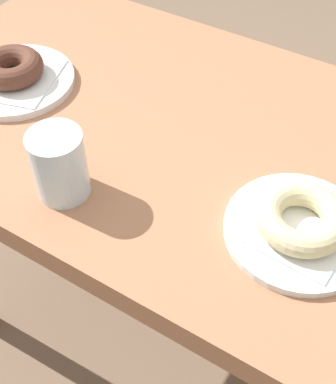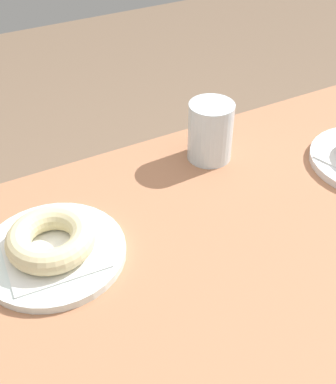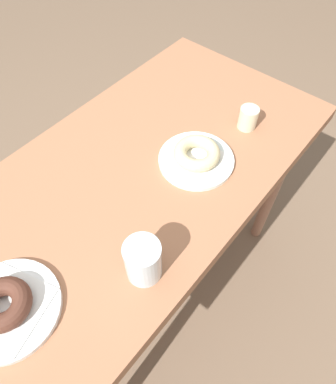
# 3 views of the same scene
# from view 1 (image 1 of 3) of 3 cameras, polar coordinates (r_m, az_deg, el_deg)

# --- Properties ---
(ground_plane) EXTENTS (6.00, 6.00, 0.00)m
(ground_plane) POSITION_cam_1_polar(r_m,az_deg,el_deg) (1.46, 3.79, -17.12)
(ground_plane) COLOR #775E49
(table) EXTENTS (1.25, 0.62, 0.76)m
(table) POSITION_cam_1_polar(r_m,az_deg,el_deg) (0.89, 5.99, 1.37)
(table) COLOR #A66B4A
(table) RESTS_ON ground_plane
(plate_sugar_ring) EXTENTS (0.21, 0.21, 0.01)m
(plate_sugar_ring) POSITION_cam_1_polar(r_m,az_deg,el_deg) (0.73, 14.26, -4.16)
(plate_sugar_ring) COLOR white
(plate_sugar_ring) RESTS_ON table
(napkin_sugar_ring) EXTENTS (0.14, 0.14, 0.00)m
(napkin_sugar_ring) POSITION_cam_1_polar(r_m,az_deg,el_deg) (0.72, 14.38, -3.79)
(napkin_sugar_ring) COLOR white
(napkin_sugar_ring) RESTS_ON plate_sugar_ring
(donut_sugar_ring) EXTENTS (0.12, 0.12, 0.04)m
(donut_sugar_ring) POSITION_cam_1_polar(r_m,az_deg,el_deg) (0.71, 14.67, -2.84)
(donut_sugar_ring) COLOR beige
(donut_sugar_ring) RESTS_ON napkin_sugar_ring
(plate_chocolate_ring) EXTENTS (0.22, 0.22, 0.01)m
(plate_chocolate_ring) POSITION_cam_1_polar(r_m,az_deg,el_deg) (0.99, -16.66, 11.78)
(plate_chocolate_ring) COLOR white
(plate_chocolate_ring) RESTS_ON table
(napkin_chocolate_ring) EXTENTS (0.18, 0.18, 0.00)m
(napkin_chocolate_ring) POSITION_cam_1_polar(r_m,az_deg,el_deg) (0.99, -16.76, 12.17)
(napkin_chocolate_ring) COLOR white
(napkin_chocolate_ring) RESTS_ON plate_chocolate_ring
(donut_chocolate_ring) EXTENTS (0.11, 0.11, 0.04)m
(donut_chocolate_ring) POSITION_cam_1_polar(r_m,az_deg,el_deg) (0.97, -17.04, 13.15)
(donut_chocolate_ring) COLOR #542F22
(donut_chocolate_ring) RESTS_ON napkin_chocolate_ring
(water_glass) EXTENTS (0.08, 0.08, 0.11)m
(water_glass) POSITION_cam_1_polar(r_m,az_deg,el_deg) (0.74, -12.00, 2.99)
(water_glass) COLOR silver
(water_glass) RESTS_ON table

